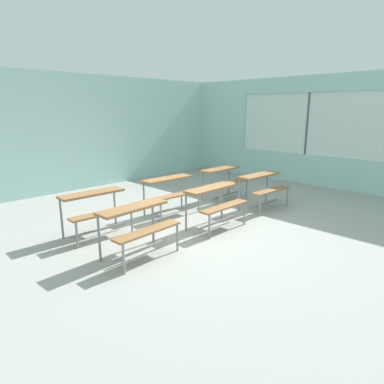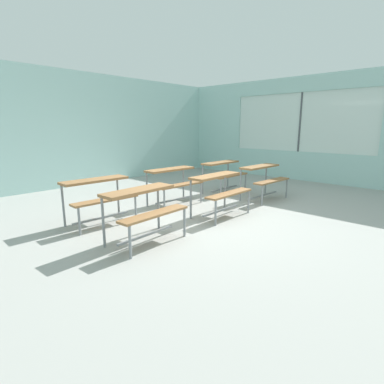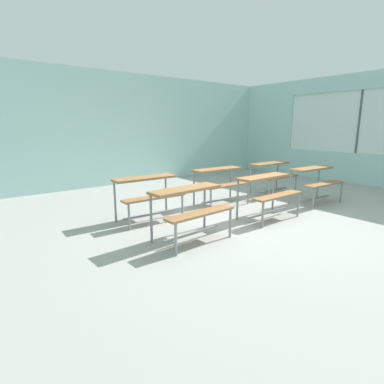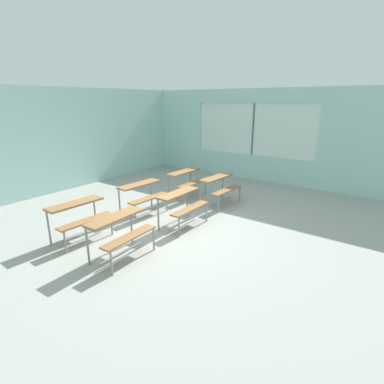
{
  "view_description": "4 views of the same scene",
  "coord_description": "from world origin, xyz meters",
  "px_view_note": "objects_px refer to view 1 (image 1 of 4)",
  "views": [
    {
      "loc": [
        -4.01,
        -3.84,
        2.12
      ],
      "look_at": [
        0.37,
        0.47,
        0.57
      ],
      "focal_mm": 31.08,
      "sensor_mm": 36.0,
      "label": 1
    },
    {
      "loc": [
        -3.8,
        -3.3,
        1.6
      ],
      "look_at": [
        0.05,
        0.27,
        0.44
      ],
      "focal_mm": 28.0,
      "sensor_mm": 36.0,
      "label": 2
    },
    {
      "loc": [
        -3.8,
        -3.3,
        1.6
      ],
      "look_at": [
        -0.61,
        0.78,
        0.45
      ],
      "focal_mm": 28.0,
      "sensor_mm": 36.0,
      "label": 3
    },
    {
      "loc": [
        -4.35,
        -3.85,
        2.63
      ],
      "look_at": [
        1.36,
        0.36,
        0.44
      ],
      "focal_mm": 27.93,
      "sensor_mm": 36.0,
      "label": 4
    }
  ],
  "objects_px": {
    "desk_bench_r0c1": "(215,198)",
    "desk_bench_r1c0": "(96,204)",
    "desk_bench_r0c0": "(138,219)",
    "desk_bench_r1c1": "(171,187)",
    "desk_bench_r0c2": "(263,183)",
    "desk_bench_r1c2": "(224,176)"
  },
  "relations": [
    {
      "from": "desk_bench_r0c1",
      "to": "desk_bench_r1c0",
      "type": "relative_size",
      "value": 0.98
    },
    {
      "from": "desk_bench_r0c0",
      "to": "desk_bench_r1c1",
      "type": "relative_size",
      "value": 1.0
    },
    {
      "from": "desk_bench_r0c0",
      "to": "desk_bench_r0c2",
      "type": "bearing_deg",
      "value": -1.8
    },
    {
      "from": "desk_bench_r1c1",
      "to": "desk_bench_r1c2",
      "type": "bearing_deg",
      "value": 0.88
    },
    {
      "from": "desk_bench_r1c0",
      "to": "desk_bench_r1c1",
      "type": "distance_m",
      "value": 1.7
    },
    {
      "from": "desk_bench_r0c2",
      "to": "desk_bench_r0c0",
      "type": "bearing_deg",
      "value": -176.31
    },
    {
      "from": "desk_bench_r1c0",
      "to": "desk_bench_r1c2",
      "type": "xyz_separation_m",
      "value": [
        3.34,
        -0.05,
        0.0
      ]
    },
    {
      "from": "desk_bench_r1c1",
      "to": "desk_bench_r0c0",
      "type": "bearing_deg",
      "value": -142.27
    },
    {
      "from": "desk_bench_r0c0",
      "to": "desk_bench_r0c1",
      "type": "bearing_deg",
      "value": -2.76
    },
    {
      "from": "desk_bench_r1c0",
      "to": "desk_bench_r0c2",
      "type": "bearing_deg",
      "value": -16.54
    },
    {
      "from": "desk_bench_r0c2",
      "to": "desk_bench_r0c1",
      "type": "bearing_deg",
      "value": -175.32
    },
    {
      "from": "desk_bench_r0c0",
      "to": "desk_bench_r1c0",
      "type": "bearing_deg",
      "value": 87.61
    },
    {
      "from": "desk_bench_r0c1",
      "to": "desk_bench_r1c0",
      "type": "height_order",
      "value": "same"
    },
    {
      "from": "desk_bench_r0c1",
      "to": "desk_bench_r1c0",
      "type": "distance_m",
      "value": 2.08
    },
    {
      "from": "desk_bench_r1c2",
      "to": "desk_bench_r1c0",
      "type": "bearing_deg",
      "value": 179.69
    },
    {
      "from": "desk_bench_r1c1",
      "to": "desk_bench_r0c2",
      "type": "bearing_deg",
      "value": -31.65
    },
    {
      "from": "desk_bench_r0c2",
      "to": "desk_bench_r1c1",
      "type": "relative_size",
      "value": 1.0
    },
    {
      "from": "desk_bench_r0c0",
      "to": "desk_bench_r0c2",
      "type": "relative_size",
      "value": 1.0
    },
    {
      "from": "desk_bench_r0c2",
      "to": "desk_bench_r1c2",
      "type": "relative_size",
      "value": 1.02
    },
    {
      "from": "desk_bench_r0c1",
      "to": "desk_bench_r0c2",
      "type": "bearing_deg",
      "value": 1.42
    },
    {
      "from": "desk_bench_r0c2",
      "to": "desk_bench_r1c1",
      "type": "bearing_deg",
      "value": 148.33
    },
    {
      "from": "desk_bench_r0c1",
      "to": "desk_bench_r1c1",
      "type": "height_order",
      "value": "same"
    }
  ]
}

